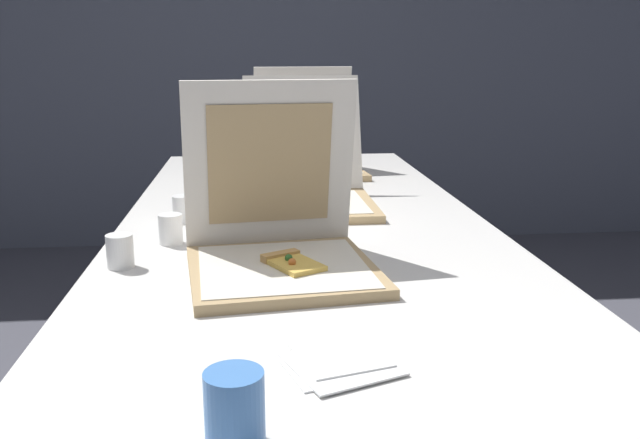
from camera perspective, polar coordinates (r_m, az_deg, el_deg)
The scene contains 10 objects.
wall_back at distance 4.25m, azimuth -3.98°, elevation 15.48°, with size 10.00×0.10×2.60m, color slate.
table at distance 1.80m, azimuth -1.21°, elevation -1.71°, with size 0.99×2.47×0.75m.
pizza_box_front at distance 1.41m, azimuth -3.40°, elevation -2.21°, with size 0.42×0.42×0.39m.
pizza_box_middle at distance 2.00m, azimuth -1.03°, elevation 2.69°, with size 0.38×0.52×0.37m.
pizza_box_back at distance 2.55m, azimuth -1.05°, elevation 5.23°, with size 0.41×0.42×0.39m.
cup_white_near_left at distance 1.49m, azimuth -16.55°, elevation -2.58°, with size 0.06×0.06×0.07m, color white.
cup_white_mid at distance 1.85m, azimuth -11.48°, elevation 0.89°, with size 0.06×0.06×0.07m, color white.
cup_white_near_center at distance 1.65m, azimuth -12.51°, elevation -0.80°, with size 0.06×0.06×0.07m, color white.
cup_printed_front at distance 0.82m, azimuth -7.23°, elevation -15.66°, with size 0.07×0.07×0.09m, color #477FCC.
napkin_pile at distance 1.02m, azimuth 1.47°, elevation -11.93°, with size 0.19×0.19×0.01m.
Camera 1 is at (-0.13, -1.05, 1.20)m, focal length 37.87 mm.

